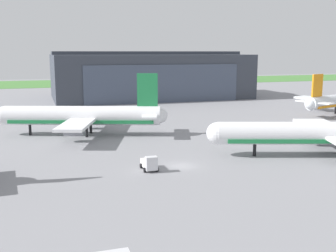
{
  "coord_description": "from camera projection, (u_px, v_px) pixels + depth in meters",
  "views": [
    {
      "loc": [
        -20.78,
        -57.18,
        17.15
      ],
      "look_at": [
        3.14,
        16.4,
        3.22
      ],
      "focal_mm": 44.04,
      "sensor_mm": 36.0,
      "label": 1
    }
  ],
  "objects": [
    {
      "name": "ground_plane",
      "position": [
        182.0,
        166.0,
        62.88
      ],
      "size": [
        440.0,
        440.0,
        0.0
      ],
      "primitive_type": "plane",
      "color": "gray"
    },
    {
      "name": "grass_field_strip",
      "position": [
        73.0,
        83.0,
        230.58
      ],
      "size": [
        440.0,
        56.0,
        0.08
      ],
      "primitive_type": "cube",
      "color": "#4A843C",
      "rests_on": "ground_plane"
    },
    {
      "name": "maintenance_hangar",
      "position": [
        150.0,
        76.0,
        156.56
      ],
      "size": [
        71.5,
        36.78,
        17.39
      ],
      "color": "#383D47",
      "rests_on": "ground_plane"
    },
    {
      "name": "airliner_near_left",
      "position": [
        336.0,
        134.0,
        68.21
      ],
      "size": [
        40.72,
        32.71,
        12.2
      ],
      "color": "white",
      "rests_on": "ground_plane"
    },
    {
      "name": "airliner_far_right",
      "position": [
        82.0,
        116.0,
        85.55
      ],
      "size": [
        34.19,
        29.57,
        12.88
      ],
      "color": "white",
      "rests_on": "ground_plane"
    },
    {
      "name": "pushback_tractor",
      "position": [
        149.0,
        163.0,
        60.41
      ],
      "size": [
        2.19,
        3.91,
        2.32
      ],
      "color": "silver",
      "rests_on": "ground_plane"
    }
  ]
}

